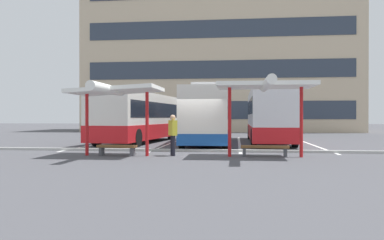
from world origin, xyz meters
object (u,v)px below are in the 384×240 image
object	(u,v)px
waiting_shelter_0	(115,92)
bench_0	(117,148)
waiting_shelter_1	(266,87)
bench_1	(265,148)
coach_bus_2	(269,116)
coach_bus_0	(139,118)
waiting_passenger_0	(173,132)
coach_bus_1	(206,117)

from	to	relation	value
waiting_shelter_0	bench_0	world-z (taller)	waiting_shelter_0
bench_0	waiting_shelter_1	size ratio (longest dim) A/B	0.40
bench_0	bench_1	world-z (taller)	same
waiting_shelter_1	bench_1	size ratio (longest dim) A/B	2.17
waiting_shelter_0	coach_bus_2	bearing A→B (deg)	53.63
coach_bus_0	waiting_passenger_0	size ratio (longest dim) A/B	6.09
coach_bus_1	bench_1	size ratio (longest dim) A/B	5.25
coach_bus_1	waiting_shelter_0	bearing A→B (deg)	-112.32
coach_bus_0	coach_bus_2	bearing A→B (deg)	5.25
waiting_shelter_0	waiting_passenger_0	world-z (taller)	waiting_shelter_0
waiting_shelter_1	waiting_passenger_0	distance (m)	4.28
coach_bus_2	waiting_shelter_0	world-z (taller)	coach_bus_2
bench_1	coach_bus_1	bearing A→B (deg)	113.06
coach_bus_0	bench_0	xyz separation A→B (m)	(1.25, -8.61, -1.26)
coach_bus_0	bench_0	bearing A→B (deg)	-81.77
coach_bus_0	waiting_shelter_0	world-z (taller)	coach_bus_0
coach_bus_2	waiting_passenger_0	size ratio (longest dim) A/B	6.36
coach_bus_2	waiting_passenger_0	world-z (taller)	coach_bus_2
coach_bus_0	waiting_passenger_0	xyz separation A→B (m)	(3.62, -8.42, -0.58)
waiting_shelter_0	waiting_shelter_1	distance (m)	6.23
coach_bus_1	coach_bus_2	xyz separation A→B (m)	(3.93, 1.89, 0.01)
waiting_shelter_0	bench_0	bearing A→B (deg)	90.00
coach_bus_1	bench_1	bearing A→B (deg)	-66.94
coach_bus_0	waiting_passenger_0	world-z (taller)	coach_bus_0
coach_bus_2	bench_1	bearing A→B (deg)	-95.70
coach_bus_1	bench_0	world-z (taller)	coach_bus_1
coach_bus_0	waiting_shelter_1	bearing A→B (deg)	-49.31
bench_0	coach_bus_2	bearing A→B (deg)	52.80
coach_bus_1	bench_0	xyz separation A→B (m)	(-3.19, -7.49, -1.34)
bench_0	bench_1	size ratio (longest dim) A/B	0.86
waiting_passenger_0	coach_bus_2	bearing A→B (deg)	62.67
bench_1	coach_bus_2	bearing A→B (deg)	84.30
bench_1	waiting_passenger_0	world-z (taller)	waiting_passenger_0
waiting_shelter_0	waiting_passenger_0	xyz separation A→B (m)	(2.37, 0.48, -1.68)
coach_bus_0	bench_1	size ratio (longest dim) A/B	5.31
waiting_shelter_1	bench_1	world-z (taller)	waiting_shelter_1
coach_bus_0	coach_bus_1	world-z (taller)	coach_bus_1
waiting_passenger_0	coach_bus_1	bearing A→B (deg)	83.60
waiting_shelter_0	bench_1	size ratio (longest dim) A/B	2.22
waiting_shelter_0	bench_1	bearing A→B (deg)	6.04
coach_bus_0	waiting_shelter_0	distance (m)	9.05
coach_bus_0	coach_bus_2	size ratio (longest dim) A/B	0.96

